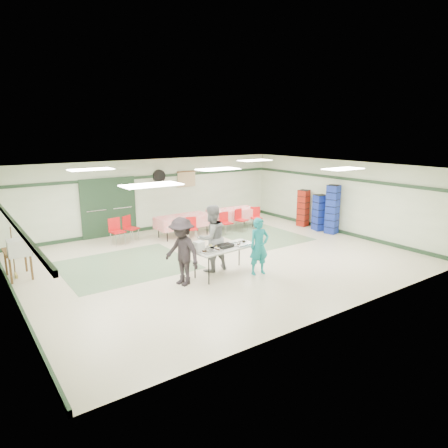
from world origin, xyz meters
TOP-DOWN VIEW (x-y plane):
  - floor at (0.00, 0.00)m, footprint 11.00×11.00m
  - ceiling at (0.00, 0.00)m, footprint 11.00×11.00m
  - wall_back at (0.00, 4.50)m, footprint 11.00×0.00m
  - wall_front at (0.00, -4.50)m, footprint 11.00×0.00m
  - wall_left at (-5.50, 0.00)m, footprint 0.00×9.00m
  - wall_right at (5.50, 0.00)m, footprint 0.00×9.00m
  - trim_back at (0.00, 4.47)m, footprint 11.00×0.06m
  - baseboard_back at (0.00, 4.47)m, footprint 11.00×0.06m
  - trim_left at (-5.47, 0.00)m, footprint 0.06×9.00m
  - baseboard_left at (-5.47, 0.00)m, footprint 0.06×9.00m
  - trim_right at (5.47, 0.00)m, footprint 0.06×9.00m
  - baseboard_right at (5.47, 0.00)m, footprint 0.06×9.00m
  - green_patch_a at (-2.50, 1.00)m, footprint 3.50×3.00m
  - green_patch_b at (2.80, 1.50)m, footprint 2.50×3.50m
  - double_door_left at (-2.20, 4.44)m, footprint 0.90×0.06m
  - double_door_right at (-1.25, 4.44)m, footprint 0.90×0.06m
  - door_frame at (-1.73, 4.42)m, footprint 2.00×0.03m
  - wall_fan at (0.30, 4.44)m, footprint 0.50×0.10m
  - scroll_banner at (1.50, 4.44)m, footprint 0.80×0.02m
  - serving_table at (-0.60, -1.21)m, footprint 1.86×0.89m
  - sheet_tray_right at (-0.09, -1.27)m, footprint 0.56×0.45m
  - sheet_tray_mid at (-0.72, -1.14)m, footprint 0.61×0.49m
  - sheet_tray_left at (-1.13, -1.31)m, footprint 0.59×0.47m
  - baking_pan at (-0.63, -1.23)m, footprint 0.47×0.32m
  - foam_box_stack at (-1.36, -1.14)m, footprint 0.24×0.23m
  - volunteer_teal at (0.16, -1.69)m, footprint 0.62×0.47m
  - volunteer_grey at (-0.72, -0.75)m, footprint 0.93×0.74m
  - volunteer_dark at (-1.88, -1.19)m, footprint 0.87×1.22m
  - dining_table_a at (2.63, 2.88)m, footprint 1.95×0.98m
  - dining_table_b at (0.43, 2.88)m, footprint 1.98×0.90m
  - chair_a at (2.59, 2.31)m, footprint 0.49×0.49m
  - chair_b at (1.89, 2.31)m, footprint 0.38×0.38m
  - chair_c at (3.36, 2.31)m, footprint 0.51×0.51m
  - chair_d at (0.44, 2.30)m, footprint 0.49×0.49m
  - chair_loose_a at (-1.43, 3.36)m, footprint 0.57×0.57m
  - chair_loose_b at (-1.97, 3.17)m, footprint 0.49×0.49m
  - crate_stack_blue_a at (5.15, 0.05)m, footprint 0.48×0.48m
  - crate_stack_red at (5.15, 1.52)m, footprint 0.45×0.45m
  - crate_stack_blue_b at (5.15, 0.66)m, footprint 0.51×0.51m
  - printer_table at (-5.15, 1.70)m, footprint 0.62×0.94m
  - office_printer at (-5.15, 1.16)m, footprint 0.53×0.47m
  - broom at (-5.23, 1.79)m, footprint 0.05×0.22m

SIDE VIEW (x-z plane):
  - floor at x=0.00m, z-range 0.00..0.00m
  - green_patch_a at x=-2.50m, z-range 0.00..0.01m
  - green_patch_b at x=2.80m, z-range 0.00..0.01m
  - baseboard_back at x=0.00m, z-range 0.00..0.12m
  - baseboard_left at x=-5.47m, z-range 0.00..0.12m
  - baseboard_right at x=5.47m, z-range 0.00..0.12m
  - chair_d at x=0.44m, z-range 0.09..0.89m
  - chair_b at x=1.89m, z-range 0.09..0.90m
  - chair_c at x=3.36m, z-range 0.09..0.93m
  - chair_a at x=2.59m, z-range 0.09..0.94m
  - chair_loose_a at x=-1.43m, z-range 0.10..1.00m
  - chair_loose_b at x=-1.97m, z-range 0.10..1.02m
  - dining_table_a at x=2.63m, z-range 0.19..0.95m
  - dining_table_b at x=0.43m, z-range 0.19..0.95m
  - printer_table at x=-5.15m, z-range 0.27..1.02m
  - crate_stack_blue_b at x=5.15m, z-range 0.00..1.38m
  - broom at x=-5.23m, z-range 0.03..1.37m
  - serving_table at x=-0.60m, z-range 0.33..1.09m
  - crate_stack_red at x=5.15m, z-range 0.00..1.46m
  - volunteer_teal at x=0.16m, z-range 0.00..1.53m
  - sheet_tray_right at x=-0.09m, z-range 0.76..0.78m
  - sheet_tray_mid at x=-0.72m, z-range 0.76..0.78m
  - sheet_tray_left at x=-1.13m, z-range 0.76..0.78m
  - baking_pan at x=-0.63m, z-range 0.76..0.84m
  - volunteer_dark at x=-1.88m, z-range 0.00..1.72m
  - foam_box_stack at x=-1.36m, z-range 0.76..1.02m
  - crate_stack_blue_a at x=5.15m, z-range 0.00..1.82m
  - volunteer_grey at x=-0.72m, z-range 0.00..1.83m
  - office_printer at x=-5.15m, z-range 0.75..1.15m
  - double_door_left at x=-2.20m, z-range 0.00..2.10m
  - double_door_right at x=-1.25m, z-range 0.00..2.10m
  - door_frame at x=-1.73m, z-range -0.02..2.12m
  - wall_back at x=0.00m, z-range -4.15..6.85m
  - wall_front at x=0.00m, z-range -4.15..6.85m
  - wall_left at x=-5.50m, z-range -3.15..5.85m
  - wall_right at x=5.50m, z-range -3.15..5.85m
  - scroll_banner at x=1.50m, z-range 1.55..2.15m
  - trim_back at x=0.00m, z-range 2.00..2.10m
  - trim_left at x=-5.47m, z-range 2.00..2.10m
  - trim_right at x=5.47m, z-range 2.00..2.10m
  - wall_fan at x=0.30m, z-range 1.80..2.30m
  - ceiling at x=0.00m, z-range 2.70..2.70m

